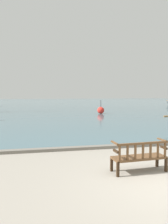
# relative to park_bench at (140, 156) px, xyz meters

# --- Properties ---
(harbor_water) EXTENTS (100.00, 80.00, 0.08)m
(harbor_water) POSITION_rel_park_bench_xyz_m (0.36, 43.00, -0.43)
(harbor_water) COLOR #476670
(harbor_water) RESTS_ON ground
(quay_edge_kerb) EXTENTS (40.00, 0.30, 0.12)m
(quay_edge_kerb) POSITION_rel_park_bench_xyz_m (0.36, 2.85, -0.41)
(quay_edge_kerb) COLOR slate
(quay_edge_kerb) RESTS_ON ground
(park_bench) EXTENTS (1.63, 0.62, 0.92)m
(park_bench) POSITION_rel_park_bench_xyz_m (0.00, 0.00, 0.00)
(park_bench) COLOR #322113
(park_bench) RESTS_ON ground
(channel_buoy) EXTENTS (0.74, 0.74, 1.44)m
(channel_buoy) POSITION_rel_park_bench_xyz_m (3.69, 17.05, -0.01)
(channel_buoy) COLOR red
(channel_buoy) RESTS_ON harbor_water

